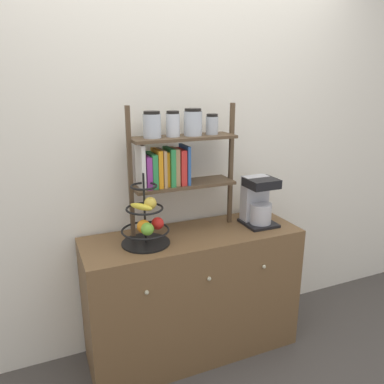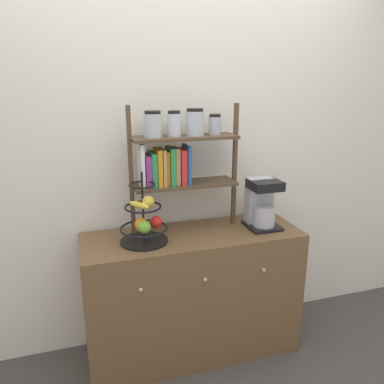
% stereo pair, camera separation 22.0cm
% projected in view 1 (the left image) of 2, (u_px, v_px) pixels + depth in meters
% --- Properties ---
extents(ground_plane, '(12.00, 12.00, 0.00)m').
position_uv_depth(ground_plane, '(207.00, 371.00, 2.31)').
color(ground_plane, '#47423D').
extents(wall_back, '(7.00, 0.05, 2.60)m').
position_uv_depth(wall_back, '(176.00, 150.00, 2.39)').
color(wall_back, silver).
rests_on(wall_back, ground_plane).
extents(sideboard, '(1.34, 0.47, 0.83)m').
position_uv_depth(sideboard, '(193.00, 294.00, 2.40)').
color(sideboard, brown).
rests_on(sideboard, ground_plane).
extents(coffee_maker, '(0.20, 0.22, 0.31)m').
position_uv_depth(coffee_maker, '(258.00, 201.00, 2.41)').
color(coffee_maker, black).
rests_on(coffee_maker, sideboard).
extents(fruit_stand, '(0.28, 0.28, 0.42)m').
position_uv_depth(fruit_stand, '(147.00, 223.00, 2.10)').
color(fruit_stand, black).
rests_on(fruit_stand, sideboard).
extents(shelf_hutch, '(0.67, 0.20, 0.77)m').
position_uv_depth(shelf_hutch, '(173.00, 155.00, 2.20)').
color(shelf_hutch, brown).
rests_on(shelf_hutch, sideboard).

